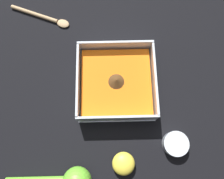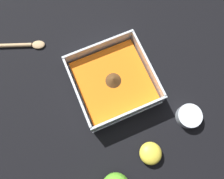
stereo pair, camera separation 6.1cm
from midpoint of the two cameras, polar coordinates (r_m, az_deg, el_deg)
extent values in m
plane|color=black|center=(0.65, 2.38, 0.62)|extent=(4.00, 4.00, 0.00)
cube|color=silver|center=(0.64, 3.82, 0.92)|extent=(0.22, 0.22, 0.01)
cube|color=silver|center=(0.65, 3.63, 10.71)|extent=(0.22, 0.01, 0.06)
cube|color=silver|center=(0.59, 4.44, -8.07)|extent=(0.22, 0.01, 0.06)
cube|color=silver|center=(0.63, 13.66, 1.94)|extent=(0.01, 0.20, 0.06)
cube|color=silver|center=(0.61, -5.87, 1.57)|extent=(0.01, 0.20, 0.06)
cube|color=orange|center=(0.63, 3.92, 1.36)|extent=(0.20, 0.20, 0.03)
cone|color=#4C3319|center=(0.61, 4.06, 1.97)|extent=(0.05, 0.05, 0.02)
cylinder|color=silver|center=(0.64, 18.98, -13.79)|extent=(0.07, 0.07, 0.03)
cylinder|color=#4C3319|center=(0.64, 18.91, -13.79)|extent=(0.06, 0.06, 0.02)
ellipsoid|color=yellow|center=(0.61, 6.10, -19.23)|extent=(0.06, 0.06, 0.03)
ellipsoid|color=tan|center=(0.73, -10.24, 16.22)|extent=(0.05, 0.04, 0.01)
cylinder|color=tan|center=(0.77, -17.40, 17.97)|extent=(0.15, 0.07, 0.01)
camera|label=1|loc=(0.03, 92.91, -10.58)|focal=35.00mm
camera|label=2|loc=(0.03, -87.09, 10.58)|focal=35.00mm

